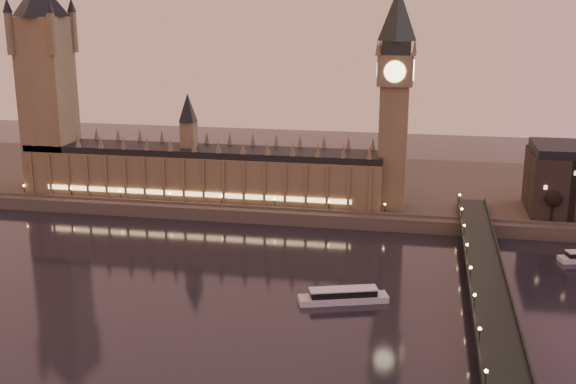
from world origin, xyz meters
The scene contains 8 objects.
ground centered at (0.00, 0.00, 0.00)m, with size 700.00×700.00×0.00m, color black.
far_embankment centered at (30.00, 165.00, 3.00)m, with size 560.00×130.00×6.00m, color #423D35.
palace_of_westminster centered at (-40.12, 120.99, 21.71)m, with size 180.00×26.62×52.00m.
victoria_tower centered at (-120.00, 121.00, 65.79)m, with size 31.68×31.68×118.00m.
big_ben centered at (53.99, 120.99, 63.95)m, with size 17.68×17.68×104.00m.
westminster_bridge centered at (91.61, 0.00, 5.52)m, with size 13.20×260.00×15.30m.
bare_tree_0 centered at (123.85, 109.00, 15.71)m, with size 6.39×6.39×12.99m.
cruise_boat_a centered at (43.16, 18.41, 2.21)m, with size 31.87×15.99×5.01m.
Camera 1 is at (67.94, -214.56, 102.83)m, focal length 45.00 mm.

